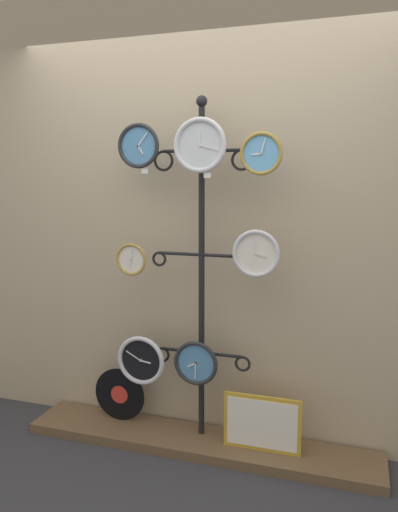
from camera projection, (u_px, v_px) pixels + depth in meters
ground_plane at (179, 478)px, 2.76m from camera, size 12.00×12.00×0.00m
shop_wall at (209, 218)px, 3.08m from camera, size 4.40×0.04×2.80m
low_shelf at (199, 442)px, 3.08m from camera, size 2.20×0.36×0.06m
display_stand at (202, 340)px, 3.04m from camera, size 0.64×0.42×2.11m
clock_top_left at (139, 146)px, 2.90m from camera, size 0.26×0.04×0.26m
clock_top_center at (200, 145)px, 2.75m from camera, size 0.31×0.04×0.31m
clock_top_right at (261, 154)px, 2.67m from camera, size 0.23×0.04×0.23m
clock_middle_left at (131, 259)px, 3.01m from camera, size 0.20×0.04×0.20m
clock_middle_right at (256, 253)px, 2.76m from camera, size 0.27×0.04×0.27m
clock_bottom_left at (141, 360)px, 3.06m from camera, size 0.31×0.04×0.31m
clock_bottom_center at (196, 363)px, 2.98m from camera, size 0.27×0.04×0.27m
vinyl_record at (120, 394)px, 3.28m from camera, size 0.35×0.01×0.35m
picture_frame at (262, 424)px, 2.90m from camera, size 0.46×0.02×0.34m
price_tag_upper at (145, 171)px, 2.91m from camera, size 0.04×0.00×0.03m
price_tag_mid at (207, 175)px, 2.76m from camera, size 0.04×0.00×0.03m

